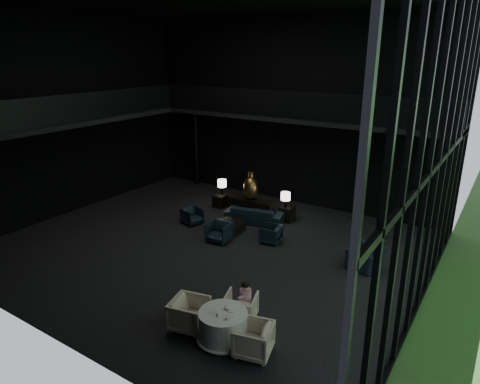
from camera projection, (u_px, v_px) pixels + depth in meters
The scene contains 34 objects.
floor at pixel (208, 247), 14.96m from camera, with size 14.00×12.00×0.02m, color black.
wall_back at pixel (289, 112), 18.47m from camera, with size 14.00×0.04×8.00m, color black.
wall_front at pixel (29, 179), 8.93m from camera, with size 14.00×0.04×8.00m, color black.
wall_left at pixel (67, 117), 17.32m from camera, with size 0.04×12.00×8.00m, color black.
curtain_wall at pixel (438, 164), 10.11m from camera, with size 0.20×12.00×8.00m, color black, non-canonical shape.
mezzanine_left at pixel (83, 119), 16.81m from camera, with size 2.00×12.00×0.25m, color black.
mezzanine_back at pixel (300, 117), 17.16m from camera, with size 12.00×2.00×0.25m, color black.
railing_left at pixel (99, 105), 16.10m from camera, with size 0.06×12.00×1.00m, color black.
railing_back at pixel (290, 105), 16.18m from camera, with size 12.00×0.06×1.00m, color black.
column_nw at pixel (196, 146), 21.45m from camera, with size 0.24×0.24×4.00m, color black.
column_ne at pixel (384, 186), 15.03m from camera, with size 0.24×0.24×4.00m, color black.
console at pixel (251, 207), 17.89m from camera, with size 2.08×0.47×0.66m, color black.
bronze_urn at pixel (251, 188), 17.62m from camera, with size 0.63×0.63×1.18m.
side_table_left at pixel (220, 201), 18.75m from camera, with size 0.49×0.49×0.54m, color black.
table_lamp_left at pixel (222, 184), 18.66m from camera, with size 0.39×0.39×0.66m.
side_table_right at pixel (287, 214), 17.22m from camera, with size 0.55×0.55×0.60m, color black.
table_lamp_right at pixel (286, 197), 16.85m from camera, with size 0.38×0.38×0.64m.
sofa at pixel (255, 211), 16.98m from camera, with size 2.47×0.72×0.97m, color black.
lounge_armchair_west at pixel (192, 216), 16.90m from camera, with size 0.63×0.59×0.65m, color black.
lounge_armchair_east at pixel (271, 234), 15.25m from camera, with size 0.61×0.58×0.63m, color black.
lounge_armchair_south at pixel (219, 231), 15.32m from camera, with size 0.79×0.74×0.81m, color black.
window_armchair at pixel (366, 255), 13.40m from camera, with size 1.06×0.69×0.92m, color black.
coffee_table at pixel (230, 227), 16.18m from camera, with size 0.90×0.90×0.40m, color black.
dining_table at pixel (223, 328), 10.10m from camera, with size 1.32×1.32×0.75m.
dining_chair_north at pixel (241, 306), 10.81m from camera, with size 0.80×0.75×0.82m, color #BFB09B.
dining_chair_east at pixel (253, 337), 9.59m from camera, with size 0.87×0.81×0.89m, color #BEB396.
dining_chair_west at pixel (189, 311), 10.47m from camera, with size 0.94×0.88×0.97m, color #C4B88D.
child at pixel (246, 293), 10.72m from camera, with size 0.29×0.29×0.63m.
plate_a at pixel (212, 311), 9.99m from camera, with size 0.21×0.21×0.01m, color white.
plate_b at pixel (231, 310), 10.04m from camera, with size 0.21×0.21×0.01m, color white.
saucer at pixel (230, 317), 9.79m from camera, with size 0.16×0.16×0.01m, color white.
coffee_cup at pixel (227, 318), 9.69m from camera, with size 0.08×0.08×0.06m, color white.
cereal_bowl at pixel (228, 308), 10.07m from camera, with size 0.16×0.16×0.08m, color white.
cream_pot at pixel (217, 315), 9.81m from camera, with size 0.06×0.06×0.07m, color #99999E.
Camera 1 is at (8.36, -10.77, 6.56)m, focal length 32.00 mm.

